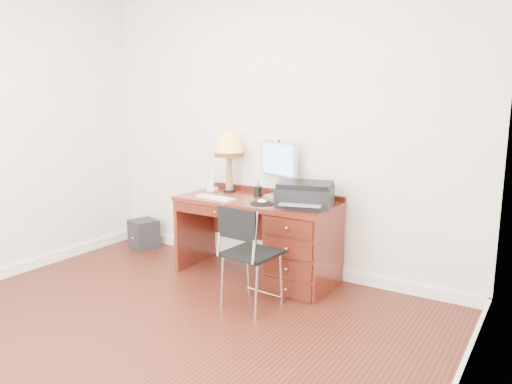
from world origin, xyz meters
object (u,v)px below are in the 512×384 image
Objects in this scene: phone at (212,186)px; equipment_box at (144,234)px; desk at (287,239)px; printer at (305,194)px; leg_lamp at (229,148)px; chair at (247,247)px; monitor at (278,162)px.

equipment_box is (-0.97, -0.01, -0.64)m from phone.
phone reaches higher than desk.
phone is 1.16m from equipment_box.
leg_lamp is at bearing 153.14° from printer.
printer is 2.19m from equipment_box.
phone is (-0.17, -0.06, -0.39)m from leg_lamp.
leg_lamp reaches higher than equipment_box.
leg_lamp is 1.30m from chair.
printer is 1.11m from phone.
monitor is 0.52m from leg_lamp.
phone is at bearing 19.00° from equipment_box.
desk is 0.48m from printer.
monitor is at bearing 132.38° from printer.
equipment_box is (-1.89, 0.76, -0.36)m from chair.
leg_lamp is (-0.51, -0.08, 0.11)m from monitor.
equipment_box is at bearing -176.74° from leg_lamp.
phone is 1.23m from chair.
monitor is 3.00× the size of phone.
monitor is (-0.24, 0.24, 0.66)m from desk.
leg_lamp is at bearing 21.71° from equipment_box.
desk is 2.92× the size of monitor.
leg_lamp reaches higher than phone.
leg_lamp is 3.47× the size of phone.
printer is at bearing -11.16° from leg_lamp.
printer is (0.18, -0.02, 0.44)m from desk.
monitor reaches higher than desk.
desk is 0.68m from chair.
leg_lamp reaches higher than chair.
phone is 0.20× the size of chair.
phone is (-1.10, 0.13, -0.05)m from printer.
chair is 2.68× the size of equipment_box.
phone is at bearing -161.71° from leg_lamp.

